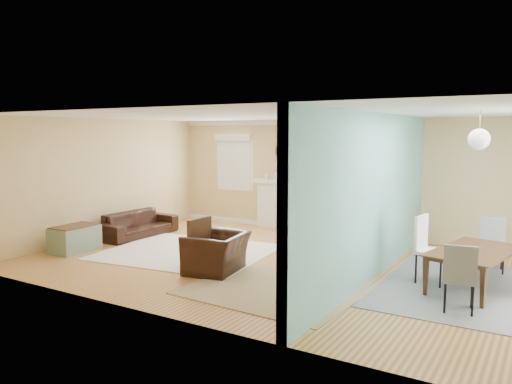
% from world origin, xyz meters
% --- Properties ---
extents(floor, '(9.00, 9.00, 0.00)m').
position_xyz_m(floor, '(0.00, 0.00, 0.00)').
color(floor, brown).
rests_on(floor, ground).
extents(wall_back, '(9.00, 0.02, 2.60)m').
position_xyz_m(wall_back, '(0.00, 3.00, 1.30)').
color(wall_back, tan).
rests_on(wall_back, ground).
extents(wall_front, '(9.00, 0.02, 2.60)m').
position_xyz_m(wall_front, '(0.00, -3.00, 1.30)').
color(wall_front, tan).
rests_on(wall_front, ground).
extents(wall_left, '(0.02, 6.00, 2.60)m').
position_xyz_m(wall_left, '(-4.50, 0.00, 1.30)').
color(wall_left, tan).
rests_on(wall_left, ground).
extents(ceiling, '(9.00, 6.00, 0.02)m').
position_xyz_m(ceiling, '(0.00, 0.00, 2.60)').
color(ceiling, white).
rests_on(ceiling, wall_back).
extents(partition, '(0.17, 6.00, 2.60)m').
position_xyz_m(partition, '(1.51, 0.28, 1.36)').
color(partition, tan).
rests_on(partition, ground).
extents(fireplace, '(1.70, 0.30, 1.17)m').
position_xyz_m(fireplace, '(-1.50, 2.88, 0.60)').
color(fireplace, white).
rests_on(fireplace, ground).
extents(wall_clock, '(0.70, 0.07, 0.70)m').
position_xyz_m(wall_clock, '(-1.50, 2.97, 1.85)').
color(wall_clock, '#492B13').
rests_on(wall_clock, wall_back).
extents(window_left, '(1.05, 0.13, 1.42)m').
position_xyz_m(window_left, '(-3.05, 2.95, 1.66)').
color(window_left, white).
rests_on(window_left, wall_back).
extents(window_right, '(1.05, 0.13, 1.42)m').
position_xyz_m(window_right, '(0.05, 2.95, 1.66)').
color(window_right, white).
rests_on(window_right, wall_back).
extents(pendant, '(0.30, 0.30, 0.55)m').
position_xyz_m(pendant, '(3.00, 0.00, 2.20)').
color(pendant, gold).
rests_on(pendant, ceiling).
extents(rug_cream, '(3.36, 3.00, 0.02)m').
position_xyz_m(rug_cream, '(-2.05, -0.18, 0.01)').
color(rug_cream, silver).
rests_on(rug_cream, floor).
extents(rug_jute, '(2.51, 2.09, 0.01)m').
position_xyz_m(rug_jute, '(0.51, -1.38, 0.01)').
color(rug_jute, tan).
rests_on(rug_jute, floor).
extents(rug_grey, '(2.61, 3.27, 0.01)m').
position_xyz_m(rug_grey, '(3.04, 0.17, 0.01)').
color(rug_grey, slate).
rests_on(rug_grey, floor).
extents(sofa, '(0.77, 1.90, 0.55)m').
position_xyz_m(sofa, '(-3.96, 0.44, 0.28)').
color(sofa, black).
rests_on(sofa, floor).
extents(eames_chair, '(1.02, 1.12, 0.65)m').
position_xyz_m(eames_chair, '(-0.77, -1.01, 0.32)').
color(eames_chair, black).
rests_on(eames_chair, floor).
extents(green_chair, '(0.89, 0.91, 0.72)m').
position_xyz_m(green_chair, '(-0.03, 2.21, 0.36)').
color(green_chair, '#116B50').
rests_on(green_chair, floor).
extents(trunk, '(0.58, 0.91, 0.51)m').
position_xyz_m(trunk, '(-3.96, -1.26, 0.26)').
color(trunk, gray).
rests_on(trunk, floor).
extents(credenza, '(0.50, 1.47, 0.80)m').
position_xyz_m(credenza, '(1.19, 1.23, 0.40)').
color(credenza, olive).
rests_on(credenza, floor).
extents(tv, '(0.20, 1.14, 0.66)m').
position_xyz_m(tv, '(1.17, 1.23, 1.13)').
color(tv, black).
rests_on(tv, credenza).
extents(garden_stool, '(0.36, 0.36, 0.53)m').
position_xyz_m(garden_stool, '(1.12, 0.24, 0.26)').
color(garden_stool, white).
rests_on(garden_stool, floor).
extents(potted_plant, '(0.47, 0.45, 0.40)m').
position_xyz_m(potted_plant, '(1.12, 0.24, 0.73)').
color(potted_plant, '#337F33').
rests_on(potted_plant, garden_stool).
extents(dining_table, '(1.28, 1.86, 0.60)m').
position_xyz_m(dining_table, '(3.04, 0.17, 0.30)').
color(dining_table, '#492B13').
rests_on(dining_table, floor).
extents(dining_chair_n, '(0.46, 0.46, 0.90)m').
position_xyz_m(dining_chair_n, '(3.12, 1.36, 0.53)').
color(dining_chair_n, slate).
rests_on(dining_chair_n, floor).
extents(dining_chair_s, '(0.46, 0.46, 0.90)m').
position_xyz_m(dining_chair_s, '(2.97, -0.90, 0.53)').
color(dining_chair_s, slate).
rests_on(dining_chair_s, floor).
extents(dining_chair_w, '(0.52, 0.52, 1.04)m').
position_xyz_m(dining_chair_w, '(2.42, 0.18, 0.61)').
color(dining_chair_w, white).
rests_on(dining_chair_w, floor).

